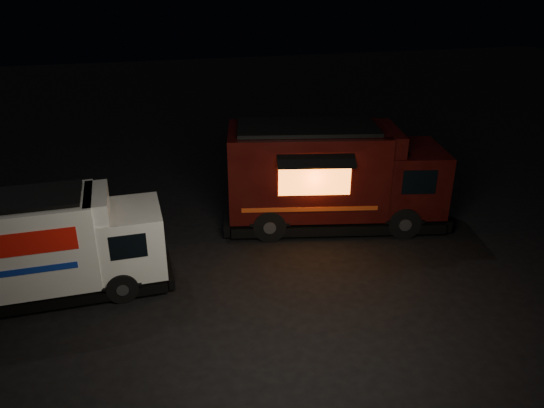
{
  "coord_description": "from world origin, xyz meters",
  "views": [
    {
      "loc": [
        -2.83,
        -11.96,
        7.87
      ],
      "look_at": [
        0.79,
        2.0,
        1.46
      ],
      "focal_mm": 35.0,
      "sensor_mm": 36.0,
      "label": 1
    }
  ],
  "objects": [
    {
      "name": "white_truck",
      "position": [
        -5.43,
        1.05,
        1.4
      ],
      "size": [
        6.23,
        2.26,
        2.8
      ],
      "primitive_type": null,
      "rotation": [
        0.0,
        0.0,
        0.03
      ],
      "color": "silver",
      "rests_on": "ground"
    },
    {
      "name": "red_truck",
      "position": [
        3.23,
        3.18,
        1.7
      ],
      "size": [
        7.69,
        4.12,
        3.39
      ],
      "primitive_type": null,
      "rotation": [
        0.0,
        0.0,
        -0.21
      ],
      "color": "black",
      "rests_on": "ground"
    },
    {
      "name": "ground",
      "position": [
        0.0,
        0.0,
        0.0
      ],
      "size": [
        80.0,
        80.0,
        0.0
      ],
      "primitive_type": "plane",
      "color": "black",
      "rests_on": "ground"
    }
  ]
}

